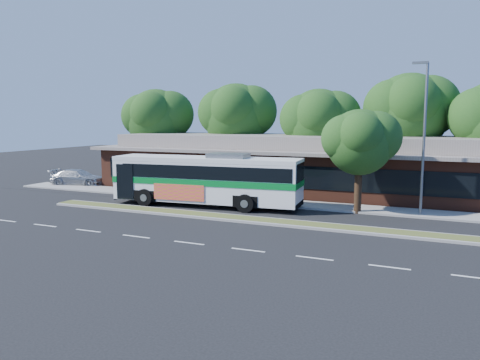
{
  "coord_description": "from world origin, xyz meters",
  "views": [
    {
      "loc": [
        10.74,
        -23.55,
        5.77
      ],
      "look_at": [
        -0.81,
        2.8,
        2.0
      ],
      "focal_mm": 35.0,
      "sensor_mm": 36.0,
      "label": 1
    }
  ],
  "objects_px": {
    "transit_bus": "(207,177)",
    "sidewalk_tree": "(365,141)",
    "lamp_post": "(424,134)",
    "sedan": "(78,177)"
  },
  "relations": [
    {
      "from": "transit_bus",
      "to": "sidewalk_tree",
      "type": "distance_m",
      "value": 10.33
    },
    {
      "from": "lamp_post",
      "to": "transit_bus",
      "type": "distance_m",
      "value": 13.68
    },
    {
      "from": "lamp_post",
      "to": "sedan",
      "type": "distance_m",
      "value": 28.38
    },
    {
      "from": "lamp_post",
      "to": "sidewalk_tree",
      "type": "height_order",
      "value": "lamp_post"
    },
    {
      "from": "lamp_post",
      "to": "sedan",
      "type": "height_order",
      "value": "lamp_post"
    },
    {
      "from": "sedan",
      "to": "sidewalk_tree",
      "type": "height_order",
      "value": "sidewalk_tree"
    },
    {
      "from": "lamp_post",
      "to": "sidewalk_tree",
      "type": "relative_size",
      "value": 1.43
    },
    {
      "from": "transit_bus",
      "to": "lamp_post",
      "type": "bearing_deg",
      "value": 4.79
    },
    {
      "from": "transit_bus",
      "to": "sedan",
      "type": "distance_m",
      "value": 15.46
    },
    {
      "from": "transit_bus",
      "to": "sedan",
      "type": "relative_size",
      "value": 2.65
    }
  ]
}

